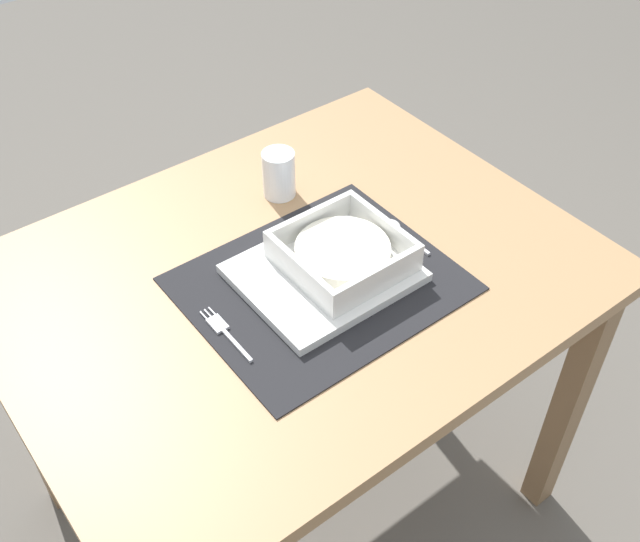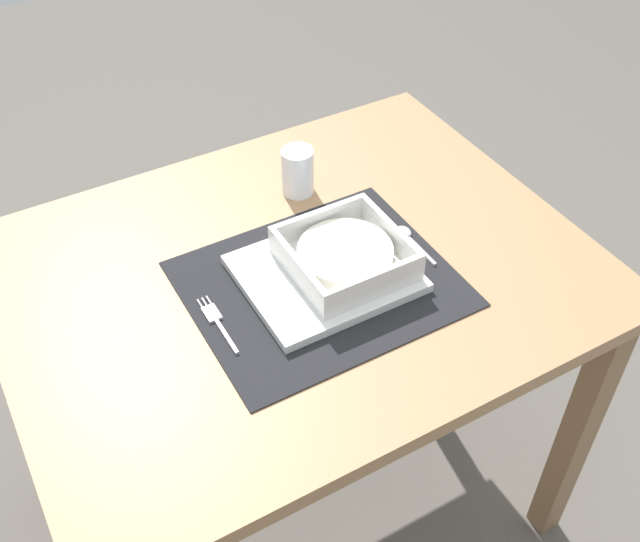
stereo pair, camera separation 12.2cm
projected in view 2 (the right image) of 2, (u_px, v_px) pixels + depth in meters
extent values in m
plane|color=#59544C|center=(302.00, 492.00, 1.76)|extent=(6.00, 6.00, 0.00)
cube|color=#A37A51|center=(296.00, 274.00, 1.28)|extent=(0.97, 0.76, 0.03)
cube|color=olive|center=(577.00, 432.00, 1.48)|extent=(0.05, 0.05, 0.68)
cube|color=olive|center=(40.00, 374.00, 1.58)|extent=(0.05, 0.05, 0.68)
cube|color=olive|center=(390.00, 239.00, 1.89)|extent=(0.05, 0.05, 0.68)
cube|color=black|center=(320.00, 284.00, 1.24)|extent=(0.42, 0.35, 0.00)
cube|color=white|center=(325.00, 273.00, 1.25)|extent=(0.27, 0.23, 0.02)
cube|color=white|center=(345.00, 263.00, 1.25)|extent=(0.19, 0.19, 0.01)
cube|color=white|center=(298.00, 269.00, 1.20)|extent=(0.01, 0.19, 0.04)
cube|color=white|center=(390.00, 233.00, 1.26)|extent=(0.01, 0.19, 0.04)
cube|color=white|center=(374.00, 284.00, 1.17)|extent=(0.17, 0.01, 0.04)
cube|color=white|center=(319.00, 221.00, 1.28)|extent=(0.17, 0.01, 0.04)
cylinder|color=silver|center=(345.00, 255.00, 1.23)|extent=(0.16, 0.16, 0.03)
cube|color=silver|center=(227.00, 337.00, 1.15)|extent=(0.01, 0.08, 0.00)
cube|color=silver|center=(212.00, 313.00, 1.19)|extent=(0.02, 0.04, 0.00)
cylinder|color=silver|center=(200.00, 304.00, 1.20)|extent=(0.00, 0.02, 0.00)
cylinder|color=silver|center=(205.00, 302.00, 1.21)|extent=(0.00, 0.02, 0.00)
cylinder|color=silver|center=(209.00, 301.00, 1.21)|extent=(0.00, 0.02, 0.00)
cube|color=silver|center=(422.00, 251.00, 1.29)|extent=(0.01, 0.08, 0.00)
ellipsoid|color=silver|center=(404.00, 232.00, 1.33)|extent=(0.02, 0.03, 0.01)
cube|color=black|center=(408.00, 258.00, 1.28)|extent=(0.01, 0.06, 0.01)
cube|color=silver|center=(386.00, 235.00, 1.32)|extent=(0.01, 0.08, 0.00)
cube|color=#59331E|center=(404.00, 273.00, 1.25)|extent=(0.01, 0.06, 0.01)
cube|color=silver|center=(381.00, 249.00, 1.30)|extent=(0.01, 0.08, 0.00)
cylinder|color=white|center=(298.00, 171.00, 1.40)|extent=(0.06, 0.06, 0.09)
cylinder|color=#338C3F|center=(298.00, 176.00, 1.40)|extent=(0.05, 0.05, 0.07)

